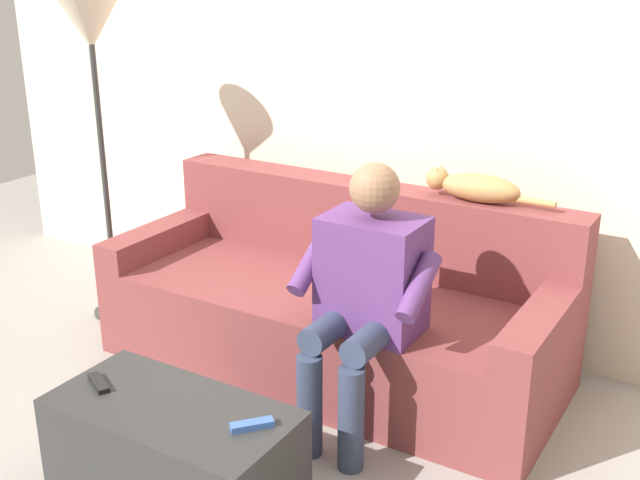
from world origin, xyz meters
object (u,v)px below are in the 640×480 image
Objects in this scene: couch at (337,308)px; remote_black at (99,383)px; floor_lamp at (92,47)px; cat_on_backrest at (475,187)px; remote_blue at (252,425)px; coffee_table at (174,452)px; person_solo_seated at (366,287)px.

couch reaches higher than remote_black.
couch is at bearing -174.26° from floor_lamp.
cat_on_backrest is 4.06× the size of remote_blue.
remote_black is (0.83, 1.44, -0.50)m from cat_on_backrest.
remote_blue is at bearing 148.90° from floor_lamp.
remote_black reaches higher than coffee_table.
couch is 1.15m from remote_blue.
remote_blue is at bearing 105.99° from couch.
cat_on_backrest is (-0.16, -0.68, 0.26)m from person_solo_seated.
couch is 0.83m from cat_on_backrest.
couch is at bearing 28.07° from cat_on_backrest.
floor_lamp reaches higher than coffee_table.
person_solo_seated reaches higher than remote_black.
coffee_table is 2.05m from floor_lamp.
person_solo_seated is at bearing 131.35° from couch.
coffee_table is at bearing 137.61° from remote_blue.
coffee_table is 0.37m from remote_black.
remote_blue is (0.04, 0.70, -0.24)m from person_solo_seated.
remote_black is 1.76m from floor_lamp.
person_solo_seated reaches higher than cat_on_backrest.
couch is 1.21m from remote_black.
floor_lamp is at bearing 12.66° from cat_on_backrest.
person_solo_seated is at bearing -116.09° from coffee_table.
remote_black is (0.67, 0.76, -0.24)m from person_solo_seated.
cat_on_backrest is at bearing -167.34° from floor_lamp.
person_solo_seated reaches higher than couch.
coffee_table is 5.98× the size of remote_black.
couch reaches higher than remote_blue.
person_solo_seated is 0.67× the size of floor_lamp.
coffee_table is 0.53× the size of floor_lamp.
floor_lamp reaches higher than couch.
floor_lamp is (1.65, -0.28, 0.78)m from person_solo_seated.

